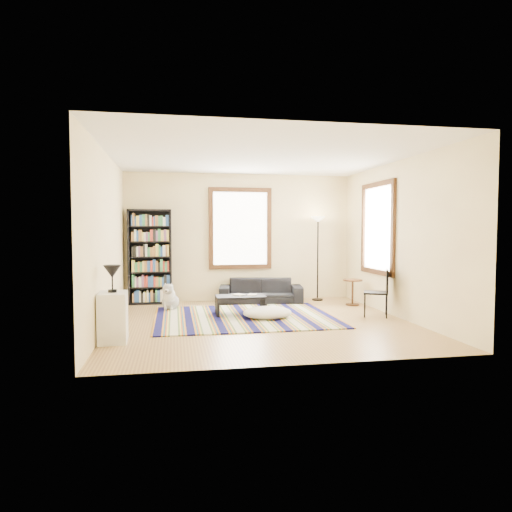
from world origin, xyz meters
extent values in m
cube|color=tan|center=(0.00, 0.00, -0.05)|extent=(5.00, 5.00, 0.10)
cube|color=white|center=(0.00, 0.00, 2.85)|extent=(5.00, 5.00, 0.10)
cube|color=#FFEFAB|center=(0.00, 2.55, 1.40)|extent=(5.00, 0.10, 2.80)
cube|color=#FFEFAB|center=(0.00, -2.55, 1.40)|extent=(5.00, 0.10, 2.80)
cube|color=#FFEFAB|center=(-2.55, 0.00, 1.40)|extent=(0.10, 5.00, 2.80)
cube|color=#FFEFAB|center=(2.55, 0.00, 1.40)|extent=(0.10, 5.00, 2.80)
cube|color=white|center=(0.00, 2.47, 1.60)|extent=(1.20, 0.06, 1.60)
cube|color=white|center=(2.47, 0.80, 1.60)|extent=(0.06, 1.20, 1.60)
cube|color=#0D0C3D|center=(-0.22, 0.45, 0.01)|extent=(3.17, 2.54, 0.02)
imported|color=black|center=(0.39, 2.05, 0.26)|extent=(1.86, 0.96, 0.52)
cube|color=black|center=(-1.95, 2.32, 1.00)|extent=(0.90, 0.30, 2.00)
cube|color=black|center=(-0.25, 0.70, 0.18)|extent=(0.97, 0.64, 0.36)
imported|color=beige|center=(-0.35, 0.70, 0.37)|extent=(0.27, 0.25, 0.02)
imported|color=beige|center=(-0.10, 0.75, 0.37)|extent=(0.22, 0.25, 0.02)
ellipsoid|color=white|center=(0.16, 0.26, 0.11)|extent=(1.02, 0.88, 0.22)
cylinder|color=#452711|center=(2.20, 1.37, 0.27)|extent=(0.52, 0.52, 0.54)
cube|color=black|center=(2.15, 0.16, 0.43)|extent=(0.55, 0.54, 0.86)
cube|color=white|center=(-2.30, -0.98, 0.35)|extent=(0.40, 0.51, 0.70)
camera|label=1|loc=(-1.45, -7.54, 1.57)|focal=32.00mm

